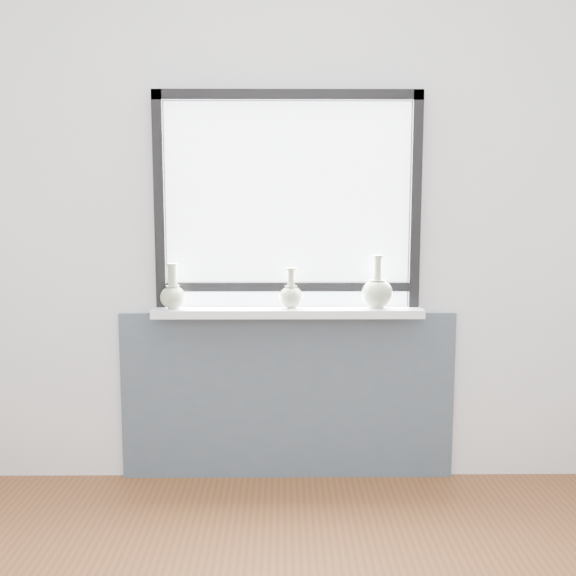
{
  "coord_description": "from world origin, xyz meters",
  "views": [
    {
      "loc": [
        -0.02,
        -1.4,
        1.4
      ],
      "look_at": [
        0.0,
        1.55,
        1.02
      ],
      "focal_mm": 40.0,
      "sensor_mm": 36.0,
      "label": 1
    }
  ],
  "objects_px": {
    "vase_a": "(173,294)",
    "vase_b": "(291,295)",
    "windowsill": "(288,312)",
    "vase_c": "(377,291)"
  },
  "relations": [
    {
      "from": "vase_a",
      "to": "vase_b",
      "type": "bearing_deg",
      "value": 2.24
    },
    {
      "from": "vase_a",
      "to": "windowsill",
      "type": "bearing_deg",
      "value": 1.77
    },
    {
      "from": "windowsill",
      "to": "vase_c",
      "type": "xyz_separation_m",
      "value": [
        0.44,
        0.01,
        0.1
      ]
    },
    {
      "from": "vase_a",
      "to": "vase_c",
      "type": "relative_size",
      "value": 0.86
    },
    {
      "from": "windowsill",
      "to": "vase_b",
      "type": "xyz_separation_m",
      "value": [
        0.02,
        0.01,
        0.09
      ]
    },
    {
      "from": "windowsill",
      "to": "vase_c",
      "type": "distance_m",
      "value": 0.45
    },
    {
      "from": "windowsill",
      "to": "vase_a",
      "type": "height_order",
      "value": "vase_a"
    },
    {
      "from": "vase_b",
      "to": "vase_c",
      "type": "xyz_separation_m",
      "value": [
        0.42,
        0.0,
        0.02
      ]
    },
    {
      "from": "vase_b",
      "to": "vase_c",
      "type": "relative_size",
      "value": 0.77
    },
    {
      "from": "vase_b",
      "to": "vase_c",
      "type": "distance_m",
      "value": 0.42
    }
  ]
}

